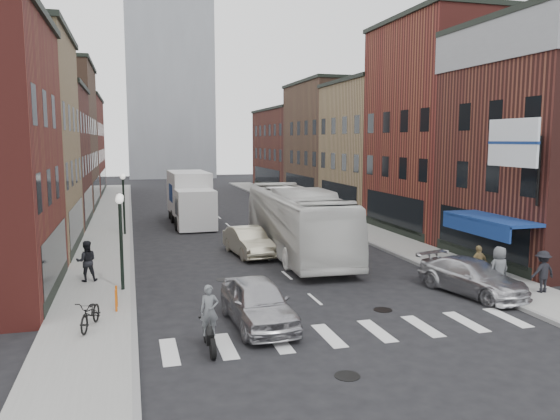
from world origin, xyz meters
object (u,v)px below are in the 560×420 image
object	(u,v)px
streetlamp_near	(121,224)
sedan_left_near	(258,302)
sedan_left_far	(248,242)
ped_left_solo	(86,261)
motorcycle_rider	(209,320)
parked_bicycle	(91,314)
bike_rack	(116,298)
ped_right_c	(499,269)
curb_car	(472,277)
ped_right_a	(543,272)
billboard_sign	(514,144)
streetlamp_far	(123,192)
box_truck	(191,199)
ped_right_b	(479,264)
transit_bus	(297,221)

from	to	relation	value
streetlamp_near	sedan_left_near	bearing A→B (deg)	-49.95
sedan_left_far	ped_left_solo	size ratio (longest dim) A/B	2.61
ped_left_solo	motorcycle_rider	bearing A→B (deg)	109.94
motorcycle_rider	parked_bicycle	distance (m)	4.43
bike_rack	ped_right_c	xyz separation A→B (m)	(15.00, -1.79, 0.54)
streetlamp_near	motorcycle_rider	world-z (taller)	streetlamp_near
curb_car	ped_right_a	distance (m)	2.78
billboard_sign	streetlamp_far	size ratio (longest dim) A/B	0.90
streetlamp_near	box_truck	distance (m)	18.64
sedan_left_near	ped_right_c	xyz separation A→B (m)	(10.29, 0.88, 0.29)
parked_bicycle	ped_right_a	distance (m)	17.46
curb_car	ped_left_solo	world-z (taller)	ped_left_solo
box_truck	parked_bicycle	size ratio (longest dim) A/B	4.82
bike_rack	ped_left_solo	bearing A→B (deg)	106.38
streetlamp_near	sedan_left_near	distance (m)	7.32
sedan_left_far	ped_right_b	distance (m)	12.12
bike_rack	parked_bicycle	bearing A→B (deg)	-111.82
motorcycle_rider	sedan_left_near	size ratio (longest dim) A/B	0.43
bike_rack	ped_left_solo	xyz separation A→B (m)	(-1.32, 4.50, 0.50)
box_truck	sedan_left_near	bearing A→B (deg)	-92.57
billboard_sign	parked_bicycle	bearing A→B (deg)	-176.23
ped_right_b	streetlamp_near	bearing A→B (deg)	-19.50
streetlamp_far	sedan_left_far	distance (m)	10.69
box_truck	sedan_left_far	xyz separation A→B (m)	(1.81, -12.13, -1.15)
bike_rack	curb_car	xyz separation A→B (m)	(14.10, -1.30, 0.16)
transit_bus	sedan_left_near	size ratio (longest dim) A/B	2.82
streetlamp_near	motorcycle_rider	size ratio (longest dim) A/B	2.01
box_truck	ped_right_a	size ratio (longest dim) A/B	5.26
bike_rack	ped_right_b	xyz separation A→B (m)	(15.17, -0.20, 0.41)
billboard_sign	streetlamp_near	world-z (taller)	billboard_sign
sedan_left_far	curb_car	bearing A→B (deg)	-59.75
curb_car	ped_left_solo	size ratio (longest dim) A/B	2.73
motorcycle_rider	transit_bus	size ratio (longest dim) A/B	0.15
ped_left_solo	box_truck	bearing A→B (deg)	-115.76
ped_right_a	ped_right_b	bearing A→B (deg)	-57.19
motorcycle_rider	ped_left_solo	distance (m)	9.94
streetlamp_far	box_truck	world-z (taller)	streetlamp_far
bike_rack	box_truck	distance (m)	21.33
streetlamp_near	sedan_left_far	distance (m)	9.08
bike_rack	transit_bus	distance (m)	12.56
ped_right_a	ped_right_c	bearing A→B (deg)	-19.58
curb_car	transit_bus	bearing A→B (deg)	102.17
billboard_sign	box_truck	world-z (taller)	billboard_sign
sedan_left_far	ped_right_b	bearing A→B (deg)	-52.55
ped_left_solo	ped_right_b	xyz separation A→B (m)	(16.50, -4.70, -0.09)
bike_rack	parked_bicycle	world-z (taller)	parked_bicycle
bike_rack	streetlamp_far	bearing A→B (deg)	89.31
curb_car	ped_right_b	distance (m)	1.56
billboard_sign	ped_left_solo	world-z (taller)	billboard_sign
billboard_sign	sedan_left_far	xyz separation A→B (m)	(-9.39, 9.36, -5.36)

